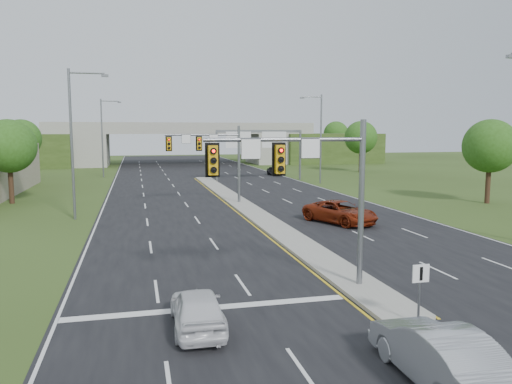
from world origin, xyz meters
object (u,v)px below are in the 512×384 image
object	(u,v)px
car_silver	(438,353)
car_far_c	(275,171)
car_white	(198,308)
sign_gantry	(258,141)
signal_mast_far	(214,152)
overpass	(182,146)
car_far_a	(340,212)
signal_mast_near	(310,177)
keep_right_sign	(420,285)

from	to	relation	value
car_silver	car_far_c	size ratio (longest dim) A/B	1.24
car_white	sign_gantry	bearing A→B (deg)	-105.04
car_white	car_far_c	xyz separation A→B (m)	(18.13, 55.14, -0.04)
signal_mast_far	car_far_c	distance (m)	30.68
sign_gantry	overpass	distance (m)	35.75
sign_gantry	car_far_a	size ratio (longest dim) A/B	2.03
overpass	car_white	size ratio (longest dim) A/B	19.53
car_silver	car_far_a	xyz separation A→B (m)	(6.56, 21.75, 0.01)
car_far_c	signal_mast_far	bearing A→B (deg)	-118.38
signal_mast_far	sign_gantry	world-z (taller)	signal_mast_far
car_silver	car_far_c	bearing A→B (deg)	-101.42
car_white	signal_mast_near	bearing A→B (deg)	-149.25
signal_mast_far	car_far_a	bearing A→B (deg)	-56.38
keep_right_sign	car_silver	size ratio (longest dim) A/B	0.46
sign_gantry	car_far_a	xyz separation A→B (m)	(-1.62, -31.02, -4.43)
signal_mast_far	signal_mast_near	bearing A→B (deg)	-90.00
keep_right_sign	signal_mast_near	bearing A→B (deg)	116.94
overpass	car_far_c	world-z (taller)	overpass
car_silver	car_far_c	xyz separation A→B (m)	(12.50, 60.14, -0.13)
sign_gantry	car_white	world-z (taller)	sign_gantry
signal_mast_far	keep_right_sign	size ratio (longest dim) A/B	3.18
overpass	car_far_a	distance (m)	66.35
signal_mast_far	overpass	bearing A→B (deg)	87.65
signal_mast_near	car_far_a	distance (m)	16.26
signal_mast_far	car_far_c	world-z (taller)	signal_mast_far
car_white	car_far_a	xyz separation A→B (m)	(12.20, 16.75, 0.09)
signal_mast_far	keep_right_sign	distance (m)	29.71
keep_right_sign	car_far_c	xyz separation A→B (m)	(11.00, 56.82, -0.84)
overpass	car_white	bearing A→B (deg)	-94.92
car_far_a	sign_gantry	bearing A→B (deg)	63.31
signal_mast_near	sign_gantry	bearing A→B (deg)	78.75
signal_mast_near	overpass	distance (m)	80.11
signal_mast_far	car_far_c	bearing A→B (deg)	64.15
sign_gantry	car_far_c	size ratio (longest dim) A/B	3.00
overpass	car_far_c	bearing A→B (deg)	-68.34
signal_mast_near	keep_right_sign	xyz separation A→B (m)	(2.26, -4.45, -3.21)
sign_gantry	car_far_c	world-z (taller)	sign_gantry
signal_mast_near	car_white	xyz separation A→B (m)	(-4.87, -2.77, -4.01)
car_far_a	car_far_c	distance (m)	38.85
car_far_a	car_far_c	xyz separation A→B (m)	(5.94, 38.39, -0.13)
car_silver	car_far_a	bearing A→B (deg)	-106.47
signal_mast_near	signal_mast_far	distance (m)	25.00
car_white	keep_right_sign	bearing A→B (deg)	167.83
keep_right_sign	car_silver	distance (m)	3.71
signal_mast_near	keep_right_sign	size ratio (longest dim) A/B	3.18
car_white	overpass	bearing A→B (deg)	-93.83
sign_gantry	car_white	bearing A→B (deg)	-106.13
car_white	car_far_c	world-z (taller)	car_white
car_far_c	car_silver	bearing A→B (deg)	-104.27
overpass	car_white	world-z (taller)	overpass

